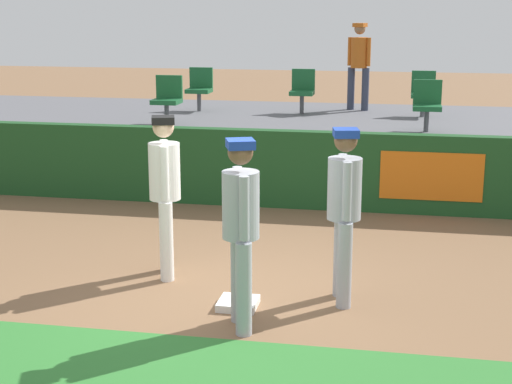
{
  "coord_description": "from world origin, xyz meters",
  "views": [
    {
      "loc": [
        1.85,
        -7.5,
        3.07
      ],
      "look_at": [
        0.24,
        0.95,
        1.0
      ],
      "focal_mm": 54.68,
      "sensor_mm": 36.0,
      "label": 1
    }
  ],
  "objects_px": {
    "seat_front_right": "(427,103)",
    "seat_back_left": "(200,87)",
    "player_runner_visitor": "(241,221)",
    "seat_back_right": "(423,91)",
    "player_coach_visitor": "(344,204)",
    "spectator_hooded": "(359,60)",
    "player_fielder_home": "(165,185)",
    "seat_back_center": "(302,89)",
    "seat_front_left": "(168,97)",
    "first_base": "(238,303)"
  },
  "relations": [
    {
      "from": "player_coach_visitor",
      "to": "seat_back_center",
      "type": "bearing_deg",
      "value": 179.83
    },
    {
      "from": "player_coach_visitor",
      "to": "seat_front_left",
      "type": "bearing_deg",
      "value": -157.46
    },
    {
      "from": "player_fielder_home",
      "to": "seat_back_right",
      "type": "bearing_deg",
      "value": 138.37
    },
    {
      "from": "player_fielder_home",
      "to": "spectator_hooded",
      "type": "relative_size",
      "value": 1.1
    },
    {
      "from": "player_coach_visitor",
      "to": "seat_back_left",
      "type": "relative_size",
      "value": 2.21
    },
    {
      "from": "seat_front_right",
      "to": "seat_back_left",
      "type": "relative_size",
      "value": 1.0
    },
    {
      "from": "seat_front_right",
      "to": "spectator_hooded",
      "type": "distance_m",
      "value": 2.84
    },
    {
      "from": "seat_back_center",
      "to": "seat_front_right",
      "type": "bearing_deg",
      "value": -38.02
    },
    {
      "from": "player_runner_visitor",
      "to": "seat_back_left",
      "type": "height_order",
      "value": "seat_back_left"
    },
    {
      "from": "seat_front_right",
      "to": "seat_back_left",
      "type": "height_order",
      "value": "same"
    },
    {
      "from": "player_runner_visitor",
      "to": "seat_front_right",
      "type": "relative_size",
      "value": 2.22
    },
    {
      "from": "seat_back_center",
      "to": "player_fielder_home",
      "type": "bearing_deg",
      "value": -96.03
    },
    {
      "from": "seat_back_right",
      "to": "spectator_hooded",
      "type": "bearing_deg",
      "value": 151.46
    },
    {
      "from": "seat_back_center",
      "to": "player_coach_visitor",
      "type": "bearing_deg",
      "value": -79.1
    },
    {
      "from": "first_base",
      "to": "player_coach_visitor",
      "type": "height_order",
      "value": "player_coach_visitor"
    },
    {
      "from": "player_coach_visitor",
      "to": "seat_back_left",
      "type": "bearing_deg",
      "value": -165.42
    },
    {
      "from": "player_coach_visitor",
      "to": "player_runner_visitor",
      "type": "bearing_deg",
      "value": -56.99
    },
    {
      "from": "player_fielder_home",
      "to": "seat_back_center",
      "type": "bearing_deg",
      "value": 156.48
    },
    {
      "from": "first_base",
      "to": "seat_back_center",
      "type": "relative_size",
      "value": 0.48
    },
    {
      "from": "seat_front_right",
      "to": "seat_back_left",
      "type": "distance_m",
      "value": 4.7
    },
    {
      "from": "seat_back_center",
      "to": "spectator_hooded",
      "type": "relative_size",
      "value": 0.5
    },
    {
      "from": "seat_front_right",
      "to": "seat_back_right",
      "type": "xyz_separation_m",
      "value": [
        -0.03,
        1.8,
        -0.0
      ]
    },
    {
      "from": "player_coach_visitor",
      "to": "seat_front_right",
      "type": "relative_size",
      "value": 2.21
    },
    {
      "from": "player_runner_visitor",
      "to": "first_base",
      "type": "bearing_deg",
      "value": 175.03
    },
    {
      "from": "seat_back_center",
      "to": "seat_back_right",
      "type": "relative_size",
      "value": 1.0
    },
    {
      "from": "player_fielder_home",
      "to": "spectator_hooded",
      "type": "xyz_separation_m",
      "value": [
        1.72,
        7.3,
        0.94
      ]
    },
    {
      "from": "seat_back_center",
      "to": "seat_front_left",
      "type": "distance_m",
      "value": 2.8
    },
    {
      "from": "seat_front_right",
      "to": "player_fielder_home",
      "type": "bearing_deg",
      "value": -121.9
    },
    {
      "from": "seat_front_left",
      "to": "seat_front_right",
      "type": "relative_size",
      "value": 1.0
    },
    {
      "from": "first_base",
      "to": "seat_back_center",
      "type": "xyz_separation_m",
      "value": [
        -0.32,
        7.44,
        1.46
      ]
    },
    {
      "from": "seat_front_left",
      "to": "seat_back_right",
      "type": "height_order",
      "value": "same"
    },
    {
      "from": "seat_back_right",
      "to": "seat_front_left",
      "type": "bearing_deg",
      "value": -157.81
    },
    {
      "from": "player_fielder_home",
      "to": "seat_back_right",
      "type": "xyz_separation_m",
      "value": [
        2.97,
        6.62,
        0.42
      ]
    },
    {
      "from": "player_fielder_home",
      "to": "seat_front_right",
      "type": "xyz_separation_m",
      "value": [
        3.0,
        4.82,
        0.42
      ]
    },
    {
      "from": "player_coach_visitor",
      "to": "spectator_hooded",
      "type": "xyz_separation_m",
      "value": [
        -0.34,
        7.75,
        0.94
      ]
    },
    {
      "from": "first_base",
      "to": "player_coach_visitor",
      "type": "bearing_deg",
      "value": 19.45
    },
    {
      "from": "player_coach_visitor",
      "to": "seat_front_right",
      "type": "xyz_separation_m",
      "value": [
        0.94,
        5.27,
        0.43
      ]
    },
    {
      "from": "player_fielder_home",
      "to": "seat_back_center",
      "type": "height_order",
      "value": "seat_back_center"
    },
    {
      "from": "player_coach_visitor",
      "to": "spectator_hooded",
      "type": "distance_m",
      "value": 7.82
    },
    {
      "from": "first_base",
      "to": "player_coach_visitor",
      "type": "distance_m",
      "value": 1.52
    },
    {
      "from": "first_base",
      "to": "player_runner_visitor",
      "type": "distance_m",
      "value": 1.17
    },
    {
      "from": "player_coach_visitor",
      "to": "seat_back_right",
      "type": "height_order",
      "value": "seat_back_right"
    },
    {
      "from": "player_runner_visitor",
      "to": "player_coach_visitor",
      "type": "relative_size",
      "value": 1.01
    },
    {
      "from": "first_base",
      "to": "player_coach_visitor",
      "type": "relative_size",
      "value": 0.22
    },
    {
      "from": "player_runner_visitor",
      "to": "seat_back_right",
      "type": "height_order",
      "value": "seat_back_right"
    },
    {
      "from": "seat_back_left",
      "to": "seat_back_center",
      "type": "bearing_deg",
      "value": -0.01
    },
    {
      "from": "first_base",
      "to": "seat_front_left",
      "type": "bearing_deg",
      "value": 113.55
    },
    {
      "from": "player_coach_visitor",
      "to": "seat_front_right",
      "type": "distance_m",
      "value": 5.37
    },
    {
      "from": "player_fielder_home",
      "to": "player_coach_visitor",
      "type": "relative_size",
      "value": 1.01
    },
    {
      "from": "player_fielder_home",
      "to": "seat_front_right",
      "type": "height_order",
      "value": "seat_front_right"
    }
  ]
}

